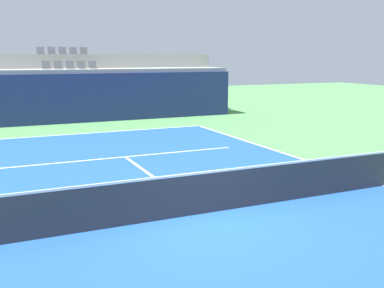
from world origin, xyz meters
name	(u,v)px	position (x,y,z in m)	size (l,w,h in m)	color
ground_plane	(204,214)	(0.00, 0.00, 0.00)	(80.00, 80.00, 0.00)	#4C8C4C
court_surface	(204,214)	(0.00, 0.00, 0.01)	(11.00, 24.00, 0.01)	#1E4C99
baseline_far	(92,133)	(0.00, 11.95, 0.01)	(11.00, 0.10, 0.00)	white
sideline_right	(384,186)	(5.45, 0.00, 0.01)	(0.10, 24.00, 0.00)	white
service_line_far	(125,157)	(0.00, 6.40, 0.01)	(8.26, 0.10, 0.00)	white
centre_service_line	(156,179)	(0.00, 3.20, 0.01)	(0.10, 6.40, 0.00)	white
back_wall	(76,99)	(0.00, 15.62, 1.30)	(18.11, 0.30, 2.60)	navy
stands_tier_lower	(72,95)	(0.00, 16.97, 1.41)	(18.11, 2.40, 2.81)	#9E9E99
stands_tier_upper	(65,85)	(0.00, 19.37, 1.80)	(18.11, 2.40, 3.61)	#9E9E99
seating_row_lower	(70,67)	(0.00, 17.07, 2.94)	(2.95, 0.44, 0.44)	slate
seating_row_upper	(63,52)	(0.00, 19.47, 3.73)	(2.95, 0.44, 0.44)	slate
tennis_net	(204,192)	(0.00, 0.00, 0.51)	(11.08, 0.08, 1.07)	black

